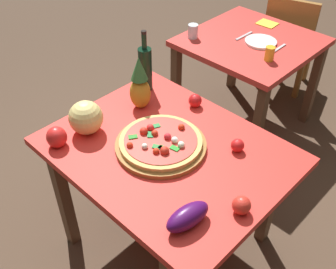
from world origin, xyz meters
The scene contains 20 objects.
ground_plane centered at (0.00, 0.00, 0.00)m, with size 10.00×10.00×0.00m, color #4C3828.
display_table centered at (0.00, 0.00, 0.63)m, with size 1.13×0.89×0.72m.
background_table centered at (-0.37, 1.23, 0.61)m, with size 0.85×0.86×0.72m.
dining_chair centered at (-0.41, 1.89, 0.48)m, with size 0.50×0.50×0.85m.
pizza_board centered at (-0.03, -0.02, 0.74)m, with size 0.44×0.44×0.03m, color olive.
pizza centered at (-0.03, -0.02, 0.76)m, with size 0.40×0.40×0.06m.
wine_bottle centered at (-0.45, 0.29, 0.86)m, with size 0.08×0.08×0.36m.
pineapple_left centered at (-0.34, 0.14, 0.86)m, with size 0.11×0.11×0.30m.
melon centered at (-0.38, -0.19, 0.81)m, with size 0.17×0.17×0.17m, color #DFCA76.
bell_pepper centered at (-0.40, -0.35, 0.77)m, with size 0.10×0.10×0.11m, color red.
eggplant centered at (0.37, -0.27, 0.77)m, with size 0.20×0.09×0.09m, color #400F4C.
tomato_by_bottle centered at (-0.13, 0.35, 0.76)m, with size 0.07×0.07×0.07m, color red.
tomato_beside_pepper centered at (0.48, -0.07, 0.76)m, with size 0.08×0.08×0.08m, color red.
tomato_at_corner centered at (0.25, 0.22, 0.76)m, with size 0.06×0.06×0.06m, color red.
drinking_glass_juice centered at (-0.12, 1.07, 0.77)m, with size 0.06×0.06×0.09m, color gold.
drinking_glass_water centered at (-0.69, 0.97, 0.77)m, with size 0.07×0.07×0.10m, color silver.
dinner_plate centered at (-0.30, 1.23, 0.73)m, with size 0.22×0.22×0.02m, color white.
fork_utensil centered at (-0.44, 1.23, 0.73)m, with size 0.02×0.18×0.01m, color silver.
knife_utensil centered at (-0.16, 1.23, 0.73)m, with size 0.02×0.18×0.01m, color silver.
napkin_folded centered at (-0.44, 1.53, 0.73)m, with size 0.14×0.12×0.01m, color yellow.
Camera 1 is at (0.99, -1.02, 2.00)m, focal length 42.36 mm.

